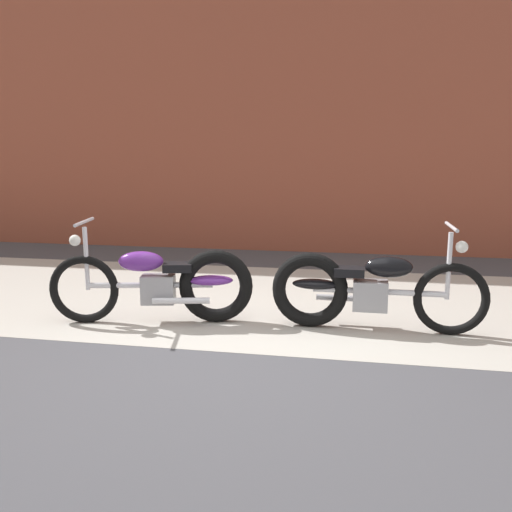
% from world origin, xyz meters
% --- Properties ---
extents(ground_plane, '(80.00, 80.00, 0.00)m').
position_xyz_m(ground_plane, '(0.00, 0.00, 0.00)').
color(ground_plane, '#47474C').
extents(sidewalk_slab, '(36.00, 3.50, 0.01)m').
position_xyz_m(sidewalk_slab, '(0.00, 1.75, 0.00)').
color(sidewalk_slab, '#B2ADA3').
rests_on(sidewalk_slab, ground).
extents(brick_building_wall, '(36.00, 0.50, 6.40)m').
position_xyz_m(brick_building_wall, '(0.00, 5.20, 3.20)').
color(brick_building_wall, brown).
rests_on(brick_building_wall, ground).
extents(motorcycle_purple, '(1.98, 0.69, 1.03)m').
position_xyz_m(motorcycle_purple, '(-0.86, 0.71, 0.40)').
color(motorcycle_purple, black).
rests_on(motorcycle_purple, ground).
extents(motorcycle_black, '(2.01, 0.58, 1.03)m').
position_xyz_m(motorcycle_black, '(1.04, 0.84, 0.40)').
color(motorcycle_black, black).
rests_on(motorcycle_black, ground).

